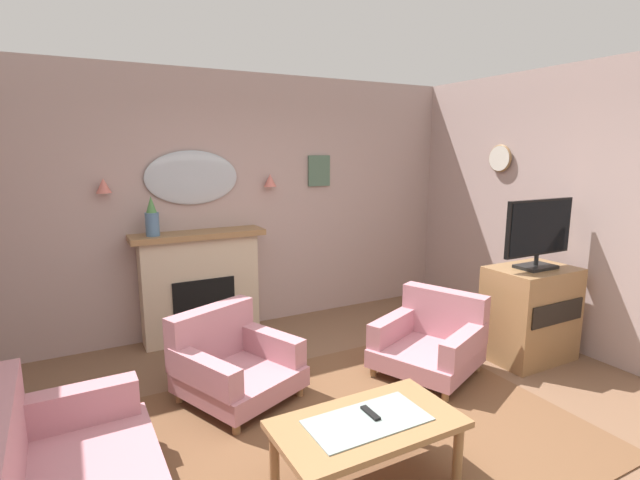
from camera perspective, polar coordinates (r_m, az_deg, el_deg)
name	(u,v)px	position (r m, az deg, el deg)	size (l,w,h in m)	color
floor	(367,453)	(3.56, 5.67, -24.23)	(6.44, 6.21, 0.10)	brown
wall_back	(236,203)	(5.36, -10.06, 4.38)	(6.44, 0.10, 2.82)	#B29993
wall_right	(627,216)	(5.07, 33.06, 2.43)	(0.10, 6.21, 2.82)	#B29993
patterned_rug	(351,431)	(3.67, 3.82, -21.99)	(3.20, 2.40, 0.01)	brown
fireplace	(201,287)	(5.18, -14.19, -5.47)	(1.36, 0.36, 1.16)	beige
mantel_vase_left	(152,219)	(4.91, -19.61, 2.44)	(0.13, 0.13, 0.39)	#4C7093
wall_mirror	(192,178)	(5.12, -15.17, 7.27)	(0.96, 0.06, 0.56)	#B2BCC6
wall_sconce_left	(104,186)	(4.95, -24.66, 5.98)	(0.14, 0.14, 0.14)	#D17066
wall_sconce_right	(270,180)	(5.34, -6.04, 7.17)	(0.14, 0.14, 0.14)	#D17066
wall_clock	(500,158)	(5.76, 20.90, 9.19)	(0.04, 0.31, 0.31)	silver
framed_picture	(319,171)	(5.66, -0.13, 8.35)	(0.28, 0.03, 0.36)	#4C6B56
coffee_table	(367,430)	(2.99, 5.73, -21.81)	(1.10, 0.60, 0.45)	olive
tv_remote	(370,413)	(3.00, 6.09, -20.10)	(0.04, 0.16, 0.02)	black
armchair_by_coffee_table	(232,361)	(4.02, -10.63, -14.18)	(1.06, 1.07, 0.71)	#B77A84
armchair_beside_couch	(432,339)	(4.49, 13.31, -11.55)	(1.07, 1.06, 0.71)	#B77A84
tv_cabinet	(530,313)	(5.01, 23.99, -8.07)	(0.80, 0.57, 0.90)	olive
tv_flatscreen	(539,232)	(4.82, 24.91, 0.88)	(0.84, 0.24, 0.65)	black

